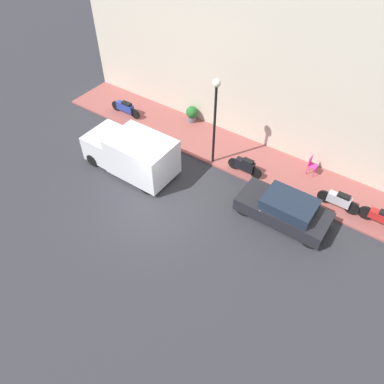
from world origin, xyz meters
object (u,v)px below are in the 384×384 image
object	(u,v)px
streetlamp	(215,107)
potted_plant	(192,113)
parked_car	(285,209)
motorcycle_red	(381,217)
scooter_silver	(339,200)
cafe_chair	(312,164)
motorcycle_blue	(125,108)
delivery_van	(131,153)
motorcycle_black	(245,166)

from	to	relation	value
streetlamp	potted_plant	size ratio (longest dim) A/B	4.83
parked_car	motorcycle_red	size ratio (longest dim) A/B	2.20
scooter_silver	streetlamp	distance (m)	6.76
parked_car	cafe_chair	distance (m)	3.35
motorcycle_blue	scooter_silver	xyz separation A→B (m)	(-0.17, -12.53, 0.01)
potted_plant	motorcycle_red	bearing A→B (deg)	-98.98
streetlamp	cafe_chair	size ratio (longest dim) A/B	4.65
delivery_van	potted_plant	distance (m)	4.87
delivery_van	cafe_chair	size ratio (longest dim) A/B	4.71
scooter_silver	motorcycle_black	bearing A→B (deg)	94.36
motorcycle_red	motorcycle_black	distance (m)	6.23
motorcycle_red	motorcycle_black	size ratio (longest dim) A/B	0.99
motorcycle_blue	potted_plant	xyz separation A→B (m)	(1.60, -3.51, 0.07)
delivery_van	motorcycle_black	world-z (taller)	delivery_van
motorcycle_blue	scooter_silver	bearing A→B (deg)	-90.77
parked_car	motorcycle_blue	size ratio (longest dim) A/B	1.92
delivery_van	parked_car	bearing A→B (deg)	-80.95
motorcycle_black	potted_plant	xyz separation A→B (m)	(2.11, 4.56, 0.06)
potted_plant	cafe_chair	xyz separation A→B (m)	(-0.31, -7.15, 0.05)
motorcycle_blue	delivery_van	bearing A→B (deg)	-133.98
potted_plant	delivery_van	bearing A→B (deg)	178.22
cafe_chair	scooter_silver	bearing A→B (deg)	-127.97
streetlamp	cafe_chair	world-z (taller)	streetlamp
motorcycle_red	cafe_chair	size ratio (longest dim) A/B	1.83
motorcycle_red	streetlamp	xyz separation A→B (m)	(-0.55, 7.95, 2.70)
motorcycle_blue	motorcycle_black	distance (m)	8.09
streetlamp	motorcycle_black	bearing A→B (deg)	-85.45
scooter_silver	parked_car	bearing A→B (deg)	137.97
motorcycle_blue	motorcycle_black	bearing A→B (deg)	-93.60
potted_plant	scooter_silver	bearing A→B (deg)	-101.11
delivery_van	scooter_silver	bearing A→B (deg)	-71.45
motorcycle_blue	scooter_silver	size ratio (longest dim) A/B	1.10
scooter_silver	motorcycle_black	size ratio (longest dim) A/B	1.04
scooter_silver	motorcycle_black	world-z (taller)	motorcycle_black
parked_car	motorcycle_red	bearing A→B (deg)	-60.55
delivery_van	motorcycle_black	distance (m)	5.47
parked_car	potted_plant	xyz separation A→B (m)	(3.66, 7.32, 0.01)
potted_plant	motorcycle_black	bearing A→B (deg)	-114.83
delivery_van	streetlamp	size ratio (longest dim) A/B	1.01
motorcycle_blue	cafe_chair	size ratio (longest dim) A/B	2.11
parked_car	potted_plant	size ratio (longest dim) A/B	4.20
streetlamp	potted_plant	xyz separation A→B (m)	(2.25, 2.83, -2.62)
motorcycle_blue	motorcycle_black	size ratio (longest dim) A/B	1.14
streetlamp	cafe_chair	distance (m)	5.39
delivery_van	potted_plant	xyz separation A→B (m)	(4.85, -0.15, -0.39)
motorcycle_red	motorcycle_blue	bearing A→B (deg)	89.60
motorcycle_red	streetlamp	world-z (taller)	streetlamp
motorcycle_black	potted_plant	bearing A→B (deg)	65.17
scooter_silver	potted_plant	bearing A→B (deg)	78.89
parked_car	potted_plant	distance (m)	8.18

